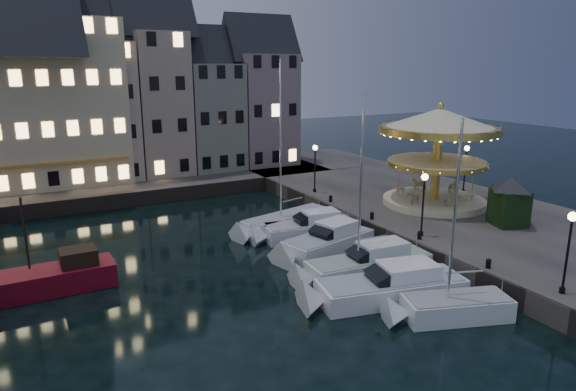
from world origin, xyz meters
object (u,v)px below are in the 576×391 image
bollard_c (372,215)px  ticket_kiosk (511,193)px  bollard_d (331,198)px  motorboat_a (446,309)px  streetlamp_d (466,162)px  bollard_a (488,263)px  streetlamp_c (315,162)px  streetlamp_b (424,196)px  streetlamp_a (569,241)px  motorboat_e (305,230)px  motorboat_f (283,223)px  bollard_b (420,235)px  motorboat_b (384,289)px  motorboat_c (363,265)px  red_fishing_boat (55,279)px  carousel (438,138)px  motorboat_d (324,243)px

bollard_c → ticket_kiosk: bearing=-37.0°
bollard_d → motorboat_a: motorboat_a is taller
streetlamp_d → bollard_a: bearing=-132.5°
streetlamp_c → streetlamp_b: bearing=-90.0°
bollard_d → streetlamp_a: bearing=-88.3°
bollard_d → motorboat_e: size_ratio=0.07×
bollard_c → motorboat_f: motorboat_f is taller
bollard_b → motorboat_b: (-5.86, -3.80, -0.96)m
streetlamp_a → motorboat_c: motorboat_c is taller
streetlamp_d → bollard_c: bearing=-168.1°
streetlamp_a → bollard_b: size_ratio=7.32×
streetlamp_a → motorboat_c: (-5.53, 8.83, -3.34)m
ticket_kiosk → streetlamp_d: bearing=61.7°
motorboat_b → streetlamp_a: bearing=-41.4°
bollard_b → motorboat_c: 5.07m
bollard_d → ticket_kiosk: 13.61m
streetlamp_b → motorboat_c: 6.57m
bollard_c → motorboat_b: 10.62m
red_fishing_boat → carousel: carousel is taller
carousel → streetlamp_a: bearing=-112.3°
motorboat_a → motorboat_e: (0.03, 13.90, 0.11)m
streetlamp_d → bollard_c: 12.40m
motorboat_d → carousel: size_ratio=0.83×
streetlamp_c → motorboat_e: streetlamp_c is taller
bollard_c → bollard_d: same height
streetlamp_d → motorboat_b: (-17.76, -11.30, -3.37)m
bollard_d → red_fishing_boat: red_fishing_boat is taller
bollard_d → motorboat_c: size_ratio=0.05×
streetlamp_b → ticket_kiosk: size_ratio=1.06×
ticket_kiosk → bollard_c: bearing=143.0°
motorboat_c → streetlamp_b: bearing=12.0°
bollard_a → motorboat_a: motorboat_a is taller
motorboat_b → motorboat_e: bearing=82.9°
carousel → bollard_d: bearing=146.7°
motorboat_e → red_fishing_boat: (-16.74, -1.02, 0.04)m
streetlamp_a → streetlamp_b: same height
red_fishing_boat → ticket_kiosk: (28.76, -6.60, 2.95)m
bollard_d → motorboat_d: 8.35m
ticket_kiosk → bollard_b: bearing=174.9°
streetlamp_a → bollard_b: streetlamp_a is taller
bollard_d → motorboat_f: 5.30m
red_fishing_boat → carousel: (28.20, -0.00, 5.97)m
bollard_d → motorboat_f: bearing=-167.3°
streetlamp_a → motorboat_b: 9.25m
streetlamp_b → motorboat_c: (-5.53, -1.17, -3.34)m
bollard_a → motorboat_a: 4.88m
motorboat_b → bollard_d: bearing=67.7°
motorboat_e → motorboat_f: 2.47m
bollard_d → carousel: bearing=-33.3°
motorboat_d → carousel: 13.42m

